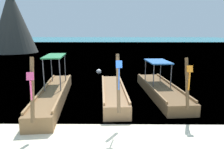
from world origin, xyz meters
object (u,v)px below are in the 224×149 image
object	(u,v)px
longtail_boat_pink_ribbon	(54,94)
longtail_boat_blue_ribbon	(113,93)
karst_rock	(11,23)
longtail_boat_orange_ribbon	(161,89)
mooring_buoy_near	(99,71)

from	to	relation	value
longtail_boat_pink_ribbon	longtail_boat_blue_ribbon	size ratio (longest dim) A/B	1.17
longtail_boat_blue_ribbon	karst_rock	size ratio (longest dim) A/B	0.60
longtail_boat_blue_ribbon	longtail_boat_orange_ribbon	bearing A→B (deg)	14.89
karst_rock	mooring_buoy_near	bearing A→B (deg)	-48.56
longtail_boat_blue_ribbon	karst_rock	xyz separation A→B (m)	(-15.80, 22.66, 4.26)
longtail_boat_pink_ribbon	longtail_boat_orange_ribbon	xyz separation A→B (m)	(5.25, 1.00, -0.04)
longtail_boat_pink_ribbon	longtail_boat_blue_ribbon	distance (m)	2.82
longtail_boat_blue_ribbon	longtail_boat_pink_ribbon	bearing A→B (deg)	-172.88
longtail_boat_orange_ribbon	karst_rock	bearing A→B (deg)	129.67
longtail_boat_pink_ribbon	karst_rock	bearing A→B (deg)	119.47
karst_rock	mooring_buoy_near	xyz separation A→B (m)	(14.65, -16.60, -4.37)
karst_rock	mooring_buoy_near	size ratio (longest dim) A/B	25.58
longtail_boat_pink_ribbon	longtail_boat_orange_ribbon	bearing A→B (deg)	10.80
longtail_boat_pink_ribbon	mooring_buoy_near	distance (m)	6.62
longtail_boat_pink_ribbon	longtail_boat_orange_ribbon	size ratio (longest dim) A/B	1.11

